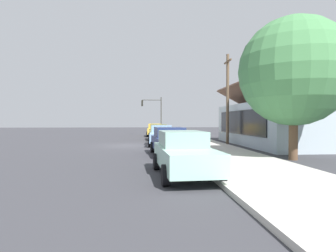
{
  "coord_description": "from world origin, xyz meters",
  "views": [
    {
      "loc": [
        22.57,
        1.25,
        1.98
      ],
      "look_at": [
        -0.29,
        3.19,
        1.54
      ],
      "focal_mm": 30.32,
      "sensor_mm": 36.0,
      "label": 1
    }
  ],
  "objects_px": {
    "shade_tree": "(294,72)",
    "traffic_light_main": "(153,110)",
    "car_olive": "(158,132)",
    "utility_pole_wooden": "(228,97)",
    "car_seafoam": "(184,153)",
    "car_mustard": "(155,130)",
    "car_skyblue": "(162,135)",
    "fire_hydrant_red": "(170,133)",
    "car_navy": "(170,141)"
  },
  "relations": [
    {
      "from": "car_olive",
      "to": "car_navy",
      "type": "relative_size",
      "value": 1.01
    },
    {
      "from": "traffic_light_main",
      "to": "utility_pole_wooden",
      "type": "distance_m",
      "value": 16.8
    },
    {
      "from": "car_mustard",
      "to": "car_seafoam",
      "type": "relative_size",
      "value": 0.94
    },
    {
      "from": "car_seafoam",
      "to": "shade_tree",
      "type": "distance_m",
      "value": 7.88
    },
    {
      "from": "car_navy",
      "to": "utility_pole_wooden",
      "type": "relative_size",
      "value": 0.63
    },
    {
      "from": "car_olive",
      "to": "car_navy",
      "type": "bearing_deg",
      "value": 0.68
    },
    {
      "from": "car_olive",
      "to": "car_skyblue",
      "type": "xyz_separation_m",
      "value": [
        6.25,
        -0.06,
        -0.0
      ]
    },
    {
      "from": "car_mustard",
      "to": "car_olive",
      "type": "xyz_separation_m",
      "value": [
        6.59,
        0.11,
        0.0
      ]
    },
    {
      "from": "car_skyblue",
      "to": "car_seafoam",
      "type": "distance_m",
      "value": 12.55
    },
    {
      "from": "car_olive",
      "to": "traffic_light_main",
      "type": "distance_m",
      "value": 10.4
    },
    {
      "from": "car_mustard",
      "to": "car_navy",
      "type": "relative_size",
      "value": 0.94
    },
    {
      "from": "utility_pole_wooden",
      "to": "fire_hydrant_red",
      "type": "height_order",
      "value": "utility_pole_wooden"
    },
    {
      "from": "car_olive",
      "to": "utility_pole_wooden",
      "type": "distance_m",
      "value": 8.54
    },
    {
      "from": "shade_tree",
      "to": "car_skyblue",
      "type": "bearing_deg",
      "value": -146.07
    },
    {
      "from": "car_olive",
      "to": "car_mustard",
      "type": "bearing_deg",
      "value": -178.48
    },
    {
      "from": "traffic_light_main",
      "to": "fire_hydrant_red",
      "type": "height_order",
      "value": "traffic_light_main"
    },
    {
      "from": "car_seafoam",
      "to": "shade_tree",
      "type": "xyz_separation_m",
      "value": [
        -3.53,
        6.05,
        3.61
      ]
    },
    {
      "from": "car_mustard",
      "to": "fire_hydrant_red",
      "type": "relative_size",
      "value": 6.29
    },
    {
      "from": "utility_pole_wooden",
      "to": "fire_hydrant_red",
      "type": "distance_m",
      "value": 10.64
    },
    {
      "from": "car_skyblue",
      "to": "car_seafoam",
      "type": "relative_size",
      "value": 1.01
    },
    {
      "from": "shade_tree",
      "to": "utility_pole_wooden",
      "type": "height_order",
      "value": "utility_pole_wooden"
    },
    {
      "from": "traffic_light_main",
      "to": "fire_hydrant_red",
      "type": "bearing_deg",
      "value": 14.17
    },
    {
      "from": "car_olive",
      "to": "fire_hydrant_red",
      "type": "height_order",
      "value": "car_olive"
    },
    {
      "from": "car_skyblue",
      "to": "car_mustard",
      "type": "bearing_deg",
      "value": -176.8
    },
    {
      "from": "car_seafoam",
      "to": "car_skyblue",
      "type": "bearing_deg",
      "value": 177.09
    },
    {
      "from": "car_olive",
      "to": "traffic_light_main",
      "type": "relative_size",
      "value": 0.92
    },
    {
      "from": "car_mustard",
      "to": "car_skyblue",
      "type": "distance_m",
      "value": 12.84
    },
    {
      "from": "shade_tree",
      "to": "car_olive",
      "type": "bearing_deg",
      "value": -158.53
    },
    {
      "from": "car_skyblue",
      "to": "car_navy",
      "type": "height_order",
      "value": "same"
    },
    {
      "from": "utility_pole_wooden",
      "to": "car_olive",
      "type": "bearing_deg",
      "value": -136.43
    },
    {
      "from": "fire_hydrant_red",
      "to": "car_seafoam",
      "type": "bearing_deg",
      "value": -3.91
    },
    {
      "from": "car_seafoam",
      "to": "car_mustard",
      "type": "bearing_deg",
      "value": 177.14
    },
    {
      "from": "car_seafoam",
      "to": "traffic_light_main",
      "type": "bearing_deg",
      "value": 177.25
    },
    {
      "from": "car_navy",
      "to": "car_skyblue",
      "type": "bearing_deg",
      "value": 177.5
    },
    {
      "from": "car_skyblue",
      "to": "utility_pole_wooden",
      "type": "relative_size",
      "value": 0.64
    },
    {
      "from": "shade_tree",
      "to": "traffic_light_main",
      "type": "xyz_separation_m",
      "value": [
        -25.32,
        -6.18,
        -0.94
      ]
    },
    {
      "from": "car_olive",
      "to": "fire_hydrant_red",
      "type": "xyz_separation_m",
      "value": [
        -3.48,
        1.48,
        -0.32
      ]
    },
    {
      "from": "car_skyblue",
      "to": "traffic_light_main",
      "type": "distance_m",
      "value": 16.52
    },
    {
      "from": "car_mustard",
      "to": "traffic_light_main",
      "type": "bearing_deg",
      "value": -176.74
    },
    {
      "from": "car_mustard",
      "to": "car_skyblue",
      "type": "relative_size",
      "value": 0.93
    },
    {
      "from": "car_navy",
      "to": "traffic_light_main",
      "type": "xyz_separation_m",
      "value": [
        -22.68,
        -0.21,
        2.68
      ]
    },
    {
      "from": "car_seafoam",
      "to": "utility_pole_wooden",
      "type": "distance_m",
      "value": 14.5
    },
    {
      "from": "traffic_light_main",
      "to": "fire_hydrant_red",
      "type": "distance_m",
      "value": 7.41
    },
    {
      "from": "car_mustard",
      "to": "car_navy",
      "type": "bearing_deg",
      "value": 2.59
    },
    {
      "from": "car_navy",
      "to": "shade_tree",
      "type": "xyz_separation_m",
      "value": [
        2.65,
        5.98,
        3.61
      ]
    },
    {
      "from": "car_mustard",
      "to": "car_skyblue",
      "type": "height_order",
      "value": "same"
    },
    {
      "from": "car_mustard",
      "to": "car_skyblue",
      "type": "bearing_deg",
      "value": 2.38
    },
    {
      "from": "utility_pole_wooden",
      "to": "car_mustard",
      "type": "bearing_deg",
      "value": -155.64
    },
    {
      "from": "car_mustard",
      "to": "shade_tree",
      "type": "xyz_separation_m",
      "value": [
        21.87,
        6.12,
        3.61
      ]
    },
    {
      "from": "car_skyblue",
      "to": "traffic_light_main",
      "type": "relative_size",
      "value": 0.92
    }
  ]
}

